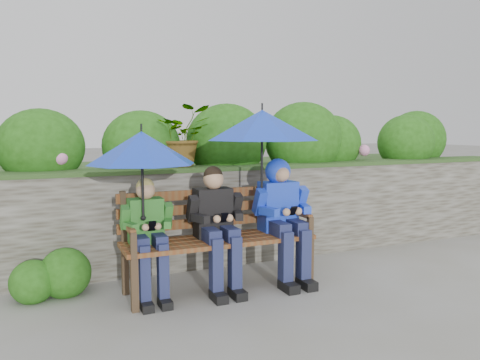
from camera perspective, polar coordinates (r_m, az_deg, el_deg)
name	(u,v)px	position (r m, az deg, el deg)	size (l,w,h in m)	color
ground	(244,283)	(4.42, 0.53, -12.47)	(60.00, 60.00, 0.00)	gray
garden_backdrop	(191,193)	(5.74, -6.02, -1.58)	(8.00, 2.83, 1.80)	#494538
park_bench	(217,231)	(4.20, -2.86, -6.27)	(1.70, 0.50, 0.89)	#433120
boy_left	(148,231)	(3.95, -11.13, -6.13)	(0.42, 0.49, 1.02)	#346725
boy_middle	(217,222)	(4.10, -2.85, -5.08)	(0.48, 0.56, 1.09)	black
boy_right	(283,209)	(4.36, 5.21, -3.55)	(0.51, 0.62, 1.14)	blue
umbrella_left	(142,148)	(3.82, -11.89, 3.85)	(0.87, 0.87, 0.78)	#1339C6
umbrella_right	(262,125)	(4.23, 2.71, 6.70)	(1.03, 1.03, 0.95)	#1339C6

